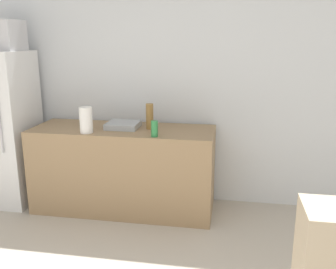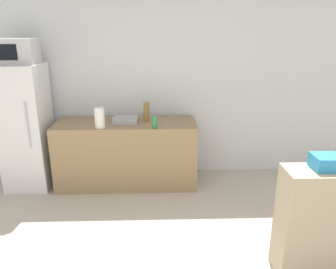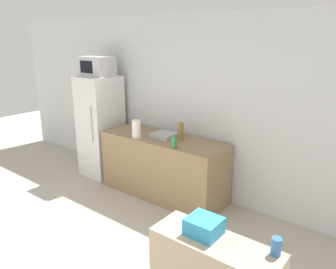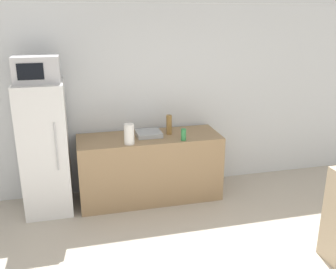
{
  "view_description": "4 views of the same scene",
  "coord_description": "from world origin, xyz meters",
  "px_view_note": "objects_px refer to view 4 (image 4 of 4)",
  "views": [
    {
      "loc": [
        0.98,
        -0.91,
        1.82
      ],
      "look_at": [
        0.49,
        1.89,
        1.08
      ],
      "focal_mm": 40.0,
      "sensor_mm": 36.0,
      "label": 1
    },
    {
      "loc": [
        0.3,
        -1.54,
        2.12
      ],
      "look_at": [
        0.42,
        2.26,
        0.88
      ],
      "focal_mm": 35.0,
      "sensor_mm": 36.0,
      "label": 2
    },
    {
      "loc": [
        2.69,
        -0.77,
        2.29
      ],
      "look_at": [
        0.37,
        2.2,
        1.16
      ],
      "focal_mm": 35.0,
      "sensor_mm": 36.0,
      "label": 3
    },
    {
      "loc": [
        -1.04,
        -1.92,
        2.47
      ],
      "look_at": [
        -0.1,
        1.86,
        1.2
      ],
      "focal_mm": 40.0,
      "sensor_mm": 36.0,
      "label": 4
    }
  ],
  "objects_px": {
    "paper_towel_roll": "(129,134)",
    "microwave": "(36,69)",
    "bottle_tall": "(169,125)",
    "bottle_short": "(184,135)",
    "refrigerator": "(45,149)"
  },
  "relations": [
    {
      "from": "bottle_short",
      "to": "paper_towel_roll",
      "type": "height_order",
      "value": "paper_towel_roll"
    },
    {
      "from": "bottle_short",
      "to": "refrigerator",
      "type": "bearing_deg",
      "value": 171.55
    },
    {
      "from": "microwave",
      "to": "paper_towel_roll",
      "type": "bearing_deg",
      "value": -12.15
    },
    {
      "from": "microwave",
      "to": "bottle_tall",
      "type": "relative_size",
      "value": 1.99
    },
    {
      "from": "bottle_short",
      "to": "bottle_tall",
      "type": "bearing_deg",
      "value": 110.57
    },
    {
      "from": "refrigerator",
      "to": "bottle_tall",
      "type": "xyz_separation_m",
      "value": [
        1.62,
        0.05,
        0.19
      ]
    },
    {
      "from": "bottle_short",
      "to": "paper_towel_roll",
      "type": "distance_m",
      "value": 0.7
    },
    {
      "from": "refrigerator",
      "to": "microwave",
      "type": "height_order",
      "value": "microwave"
    },
    {
      "from": "refrigerator",
      "to": "microwave",
      "type": "bearing_deg",
      "value": -110.63
    },
    {
      "from": "refrigerator",
      "to": "bottle_short",
      "type": "xyz_separation_m",
      "value": [
        1.73,
        -0.26,
        0.13
      ]
    },
    {
      "from": "microwave",
      "to": "bottle_tall",
      "type": "distance_m",
      "value": 1.81
    },
    {
      "from": "microwave",
      "to": "bottle_short",
      "type": "bearing_deg",
      "value": -8.41
    },
    {
      "from": "paper_towel_roll",
      "to": "microwave",
      "type": "bearing_deg",
      "value": 167.85
    },
    {
      "from": "refrigerator",
      "to": "paper_towel_roll",
      "type": "relative_size",
      "value": 6.49
    },
    {
      "from": "refrigerator",
      "to": "paper_towel_roll",
      "type": "height_order",
      "value": "refrigerator"
    }
  ]
}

